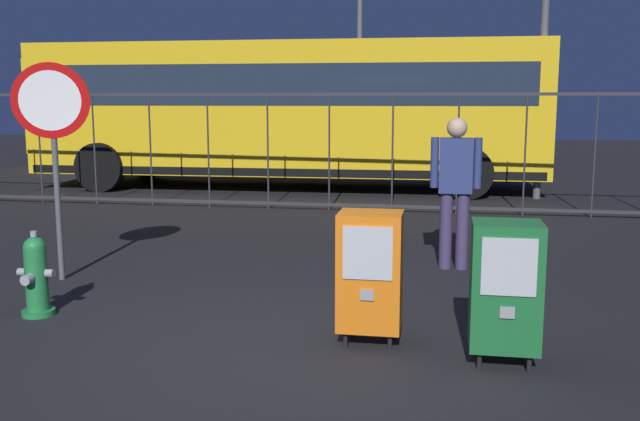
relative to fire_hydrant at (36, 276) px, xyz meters
name	(u,v)px	position (x,y,z in m)	size (l,w,h in m)	color
ground_plane	(252,355)	(2.09, -0.62, -0.35)	(60.00, 60.00, 0.00)	black
fire_hydrant	(36,276)	(0.00, 0.00, 0.00)	(0.33, 0.31, 0.75)	#1E7238
newspaper_box_primary	(370,271)	(2.92, -0.20, 0.22)	(0.48, 0.42, 1.02)	black
newspaper_box_secondary	(505,285)	(3.90, -0.46, 0.22)	(0.48, 0.42, 1.02)	black
stop_sign	(53,126)	(-0.45, 1.17, 1.25)	(0.71, 0.31, 2.23)	#4C4F54
pedestrian	(455,184)	(3.59, 2.37, 0.60)	(0.55, 0.22, 1.67)	#382D51
fence_barrier	(361,151)	(2.09, 6.23, 0.67)	(18.03, 0.04, 2.00)	#2D2D33
bus_near	(288,107)	(0.20, 9.23, 1.36)	(10.55, 2.95, 3.00)	gold
bus_far	(217,105)	(-2.93, 14.02, 1.36)	(10.50, 2.78, 3.00)	gold
street_light_near_right	(360,4)	(1.12, 14.19, 4.09)	(0.32, 0.32, 7.74)	#4C4F54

